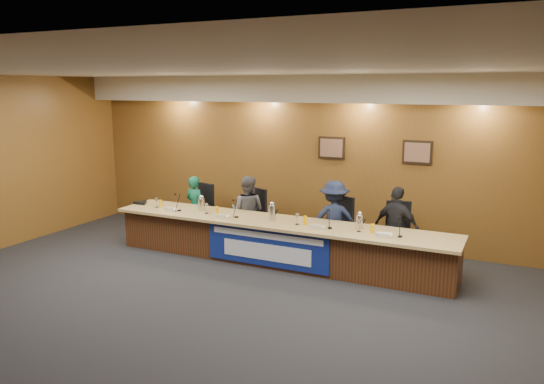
{
  "coord_description": "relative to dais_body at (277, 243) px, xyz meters",
  "views": [
    {
      "loc": [
        3.73,
        -5.55,
        2.99
      ],
      "look_at": [
        -0.13,
        2.46,
        1.22
      ],
      "focal_mm": 35.0,
      "sensor_mm": 36.0,
      "label": 1
    }
  ],
  "objects": [
    {
      "name": "juice_glass_b",
      "position": [
        -1.13,
        -0.11,
        0.47
      ],
      "size": [
        0.06,
        0.06,
        0.15
      ],
      "primitive_type": "cylinder",
      "color": "#FFB900",
      "rests_on": "dais_top"
    },
    {
      "name": "nameplate_b",
      "position": [
        -0.94,
        -0.31,
        0.45
      ],
      "size": [
        0.24,
        0.08,
        0.1
      ],
      "primitive_type": "cube",
      "rotation": [
        0.31,
        0.0,
        0.0
      ],
      "color": "white",
      "rests_on": "dais_top"
    },
    {
      "name": "office_chair_c",
      "position": [
        0.8,
        0.73,
        0.13
      ],
      "size": [
        0.63,
        0.63,
        0.08
      ],
      "primitive_type": "cube",
      "rotation": [
        0.0,
        0.0,
        -0.41
      ],
      "color": "black",
      "rests_on": "floor"
    },
    {
      "name": "carafe_mid",
      "position": [
        -0.08,
        -0.04,
        0.53
      ],
      "size": [
        0.13,
        0.13,
        0.26
      ],
      "primitive_type": "cylinder",
      "color": "silver",
      "rests_on": "dais_top"
    },
    {
      "name": "water_glass_d",
      "position": [
        1.47,
        -0.11,
        0.49
      ],
      "size": [
        0.08,
        0.08,
        0.18
      ],
      "primitive_type": "cylinder",
      "color": "silver",
      "rests_on": "dais_top"
    },
    {
      "name": "microphone_d",
      "position": [
        2.12,
        -0.13,
        0.41
      ],
      "size": [
        0.07,
        0.07,
        0.02
      ],
      "primitive_type": "cylinder",
      "color": "black",
      "rests_on": "dais_top"
    },
    {
      "name": "dais_body",
      "position": [
        0.0,
        0.0,
        0.0
      ],
      "size": [
        6.0,
        0.8,
        0.7
      ],
      "primitive_type": "cube",
      "color": "#472511",
      "rests_on": "floor"
    },
    {
      "name": "wall_back",
      "position": [
        0.0,
        1.6,
        1.25
      ],
      "size": [
        10.0,
        0.04,
        3.2
      ],
      "primitive_type": "cube",
      "color": "brown",
      "rests_on": "floor"
    },
    {
      "name": "panelist_a",
      "position": [
        -2.1,
        0.63,
        0.28
      ],
      "size": [
        0.51,
        0.39,
        1.27
      ],
      "primitive_type": "imported",
      "rotation": [
        0.0,
        0.0,
        2.94
      ],
      "color": "#0E563B",
      "rests_on": "floor"
    },
    {
      "name": "office_chair_a",
      "position": [
        -2.1,
        0.73,
        0.13
      ],
      "size": [
        0.59,
        0.59,
        0.08
      ],
      "primitive_type": "cube",
      "rotation": [
        0.0,
        0.0,
        -0.26
      ],
      "color": "black",
      "rests_on": "floor"
    },
    {
      "name": "water_glass_a",
      "position": [
        -2.47,
        -0.11,
        0.49
      ],
      "size": [
        0.08,
        0.08,
        0.18
      ],
      "primitive_type": "cylinder",
      "color": "silver",
      "rests_on": "dais_top"
    },
    {
      "name": "water_glass_b",
      "position": [
        -1.35,
        -0.12,
        0.49
      ],
      "size": [
        0.08,
        0.08,
        0.18
      ],
      "primitive_type": "cylinder",
      "color": "silver",
      "rests_on": "dais_top"
    },
    {
      "name": "juice_glass_c",
      "position": [
        0.55,
        -0.08,
        0.47
      ],
      "size": [
        0.06,
        0.06,
        0.15
      ],
      "primitive_type": "cylinder",
      "color": "#FFB900",
      "rests_on": "dais_top"
    },
    {
      "name": "office_chair_b",
      "position": [
        -0.92,
        0.73,
        0.13
      ],
      "size": [
        0.61,
        0.61,
        0.08
      ],
      "primitive_type": "cube",
      "rotation": [
        0.0,
        0.0,
        -0.33
      ],
      "color": "black",
      "rests_on": "floor"
    },
    {
      "name": "ceiling",
      "position": [
        0.0,
        -2.4,
        2.85
      ],
      "size": [
        10.0,
        8.0,
        0.04
      ],
      "primitive_type": "cube",
      "color": "silver",
      "rests_on": "wall_back"
    },
    {
      "name": "floor",
      "position": [
        0.0,
        -2.4,
        -0.35
      ],
      "size": [
        10.0,
        10.0,
        0.0
      ],
      "primitive_type": "plane",
      "color": "black",
      "rests_on": "ground"
    },
    {
      "name": "banner",
      "position": [
        0.0,
        -0.41,
        0.03
      ],
      "size": [
        2.2,
        0.02,
        0.65
      ],
      "primitive_type": "cube",
      "color": "navy",
      "rests_on": "dais_body"
    },
    {
      "name": "soffit",
      "position": [
        0.0,
        1.35,
        2.6
      ],
      "size": [
        10.0,
        0.5,
        0.5
      ],
      "primitive_type": "cube",
      "color": "beige",
      "rests_on": "wall_back"
    },
    {
      "name": "microphone_c",
      "position": [
        0.99,
        -0.12,
        0.41
      ],
      "size": [
        0.07,
        0.07,
        0.02
      ],
      "primitive_type": "cylinder",
      "color": "black",
      "rests_on": "dais_top"
    },
    {
      "name": "speakerphone",
      "position": [
        -2.92,
        -0.0,
        0.43
      ],
      "size": [
        0.32,
        0.32,
        0.05
      ],
      "primitive_type": "cylinder",
      "color": "black",
      "rests_on": "dais_top"
    },
    {
      "name": "nameplate_d",
      "position": [
        1.9,
        -0.3,
        0.45
      ],
      "size": [
        0.24,
        0.08,
        0.1
      ],
      "primitive_type": "cube",
      "rotation": [
        0.31,
        0.0,
        0.0
      ],
      "color": "white",
      "rests_on": "dais_top"
    },
    {
      "name": "panelist_c",
      "position": [
        0.8,
        0.63,
        0.35
      ],
      "size": [
        1.03,
        0.8,
        1.4
      ],
      "primitive_type": "imported",
      "rotation": [
        0.0,
        0.0,
        3.5
      ],
      "color": "#151D36",
      "rests_on": "floor"
    },
    {
      "name": "nameplate_a",
      "position": [
        -2.06,
        -0.27,
        0.45
      ],
      "size": [
        0.24,
        0.08,
        0.1
      ],
      "primitive_type": "cube",
      "rotation": [
        0.31,
        0.0,
        0.0
      ],
      "color": "white",
      "rests_on": "dais_top"
    },
    {
      "name": "carafe_right",
      "position": [
        1.43,
        0.05,
        0.51
      ],
      "size": [
        0.12,
        0.12,
        0.23
      ],
      "primitive_type": "cylinder",
      "color": "silver",
      "rests_on": "dais_top"
    },
    {
      "name": "microphone_b",
      "position": [
        -0.72,
        -0.14,
        0.41
      ],
      "size": [
        0.07,
        0.07,
        0.02
      ],
      "primitive_type": "cylinder",
      "color": "black",
      "rests_on": "dais_top"
    },
    {
      "name": "dais_top",
      "position": [
        0.0,
        -0.05,
        0.38
      ],
      "size": [
        6.1,
        0.95,
        0.05
      ],
      "primitive_type": "cube",
      "color": "tan",
      "rests_on": "dais_body"
    },
    {
      "name": "paper_stack",
      "position": [
        1.88,
        -0.12,
        0.4
      ],
      "size": [
        0.26,
        0.33,
        0.01
      ],
      "primitive_type": "cube",
      "rotation": [
        0.0,
        0.0,
        0.14
      ],
      "color": "white",
      "rests_on": "dais_top"
    },
    {
      "name": "carafe_left",
      "position": [
        -1.55,
        0.03,
        0.52
      ],
      "size": [
        0.12,
        0.12,
        0.23
      ],
      "primitive_type": "cylinder",
      "color": "silver",
      "rests_on": "dais_top"
    },
    {
      "name": "nameplate_c",
      "position": [
        0.81,
        -0.27,
        0.45
      ],
      "size": [
        0.24,
        0.08,
        0.1
      ],
      "primitive_type": "cube",
      "rotation": [
        0.31,
        0.0,
        0.0
      ],
      "color": "white",
      "rests_on": "dais_top"
    },
    {
      "name": "wall_photo_left",
      "position": [
        0.4,
        1.57,
        1.5
      ],
      "size": [
        0.52,
        0.04,
        0.42
      ],
      "primitive_type": "cube",
      "color": "black",
      "rests_on": "wall_back"
    },
    {
      "name": "banner_text_upper",
      "position": [
        0.0,
        -0.43,
        0.23
      ],
      "size": [
        2.0,
        0.01,
        0.1
      ],
      "primitive_type": "cube",
      "color": "silver",
      "rests_on": "banner"
    },
    {
      "name": "panelist_b",
      "position": [
        -0.92,
        0.63,
        0.33
      ],
      "size": [
        0.72,
        0.6,
        1.36
      ],
      "primitive_type": "imported",
      "rotation": [
        0.0,
        0.0,
        3.28
      ],
      "color": "#505055",
      "rests_on": "floor"
    },
    {
      "name": "banner_text_lower",
      "position": [
        0.0,
        -0.43,
        -0.05
      ],
      "size": [
        1.6,
        0.01,
        0.28
      ],
      "primitive_type": "cube",
      "color": "silver",
      "rests_on": "banner"
    },
    {
      "name": "wall_photo_right",
      "position": [
        2.0,
        1.57,
        1.5
      ],
      "size": [
        0.52,
        0.04,
        0.42
      ],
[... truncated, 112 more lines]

